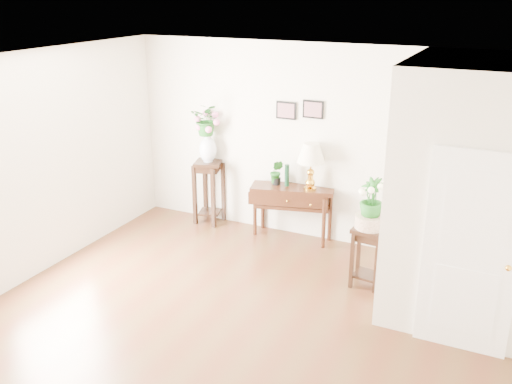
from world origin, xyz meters
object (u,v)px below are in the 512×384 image
Objects in this scene: plant_stand_a at (209,192)px; plant_stand_b at (367,257)px; console_table at (292,212)px; table_lamp at (311,166)px.

plant_stand_b is at bearing -18.51° from plant_stand_a.
table_lamp is at bearing -14.39° from console_table.
table_lamp is (0.26, 0.00, 0.75)m from console_table.
console_table is 0.79m from table_lamp.
console_table is at bearing 146.00° from plant_stand_b.
table_lamp is 1.62m from plant_stand_b.
table_lamp is 1.77m from plant_stand_a.
table_lamp is 0.89× the size of plant_stand_b.
plant_stand_a is at bearing 161.49° from plant_stand_b.
plant_stand_a is (-1.65, 0.00, -0.64)m from table_lamp.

